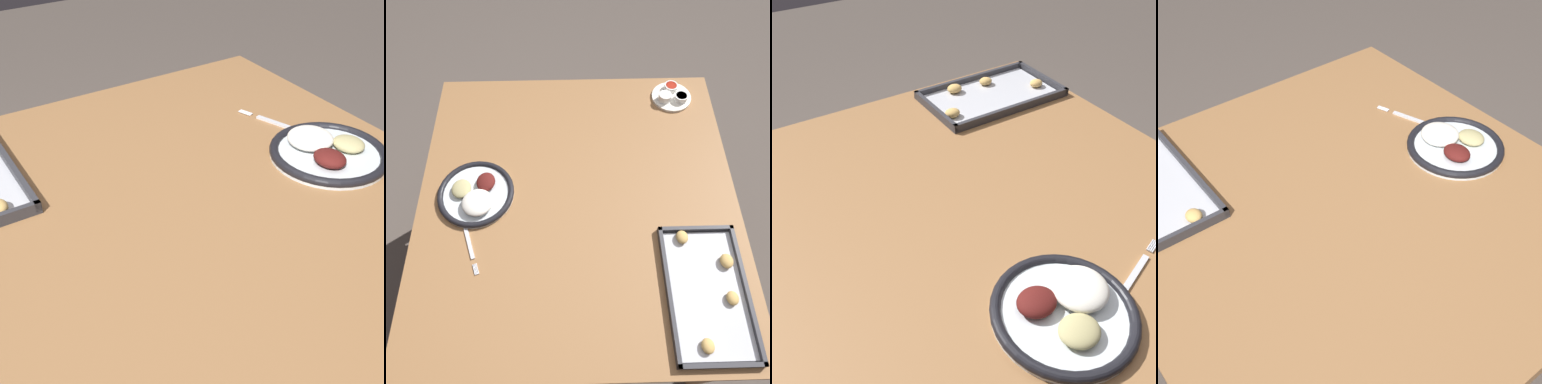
% 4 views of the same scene
% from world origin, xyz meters
% --- Properties ---
extents(dining_table, '(1.12, 1.07, 0.76)m').
position_xyz_m(dining_table, '(0.00, 0.00, 0.66)').
color(dining_table, olive).
rests_on(dining_table, ground_plane).
extents(dinner_plate, '(0.26, 0.26, 0.05)m').
position_xyz_m(dinner_plate, '(-0.02, -0.34, 0.78)').
color(dinner_plate, silver).
rests_on(dinner_plate, dining_table).
extents(fork, '(0.21, 0.08, 0.00)m').
position_xyz_m(fork, '(0.15, -0.35, 0.76)').
color(fork, silver).
rests_on(fork, dining_table).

